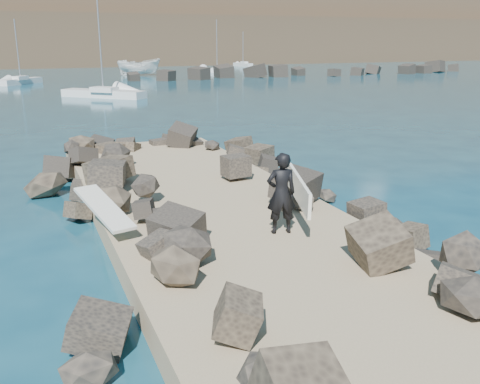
{
  "coord_description": "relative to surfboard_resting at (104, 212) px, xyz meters",
  "views": [
    {
      "loc": [
        -4.57,
        -12.15,
        4.95
      ],
      "look_at": [
        0.0,
        -1.0,
        1.5
      ],
      "focal_mm": 40.0,
      "sensor_mm": 36.0,
      "label": 1
    }
  ],
  "objects": [
    {
      "name": "surfer_with_board",
      "position": [
        3.83,
        -1.73,
        0.52
      ],
      "size": [
        1.2,
        2.29,
        1.91
      ],
      "color": "black",
      "rests_on": "jetty"
    },
    {
      "name": "boat_imported",
      "position": [
        14.74,
        65.53,
        0.13
      ],
      "size": [
        6.47,
        3.89,
        2.34
      ],
      "primitive_type": "imported",
      "rotation": [
        0.0,
        0.0,
        1.29
      ],
      "color": "silver",
      "rests_on": "ground"
    },
    {
      "name": "sailboat_d",
      "position": [
        28.25,
        70.08,
        -0.69
      ],
      "size": [
        4.35,
        6.63,
        8.11
      ],
      "color": "silver",
      "rests_on": "ground"
    },
    {
      "name": "headland",
      "position": [
        13.0,
        159.91,
        14.96
      ],
      "size": [
        360.0,
        140.0,
        32.0
      ],
      "primitive_type": "cube",
      "color": "#2D4919",
      "rests_on": "ground"
    },
    {
      "name": "sailboat_b",
      "position": [
        -1.18,
        54.97,
        -0.69
      ],
      "size": [
        4.89,
        5.38,
        7.32
      ],
      "color": "silver",
      "rests_on": "ground"
    },
    {
      "name": "sailboat_f",
      "position": [
        38.47,
        83.84,
        -0.69
      ],
      "size": [
        2.03,
        5.38,
        6.54
      ],
      "color": "silver",
      "rests_on": "ground"
    },
    {
      "name": "surfboard_resting",
      "position": [
        0.0,
        0.0,
        0.0
      ],
      "size": [
        1.14,
        2.38,
        0.08
      ],
      "primitive_type": "cube",
      "rotation": [
        0.0,
        0.0,
        0.25
      ],
      "color": "silver",
      "rests_on": "riprap_left"
    },
    {
      "name": "riprap_left",
      "position": [
        0.1,
        -1.59,
        -0.54
      ],
      "size": [
        2.6,
        22.0,
        1.0
      ],
      "primitive_type": "cube",
      "color": "black",
      "rests_on": "ground"
    },
    {
      "name": "breakwater_secondary",
      "position": [
        38.0,
        54.91,
        -0.44
      ],
      "size": [
        52.0,
        4.0,
        1.2
      ],
      "primitive_type": "cube",
      "color": "black",
      "rests_on": "ground"
    },
    {
      "name": "ground",
      "position": [
        3.0,
        -0.09,
        -1.04
      ],
      "size": [
        800.0,
        800.0,
        0.0
      ],
      "primitive_type": "plane",
      "color": "#0F384C",
      "rests_on": "ground"
    },
    {
      "name": "jetty",
      "position": [
        3.0,
        -2.09,
        -0.74
      ],
      "size": [
        6.0,
        26.0,
        0.6
      ],
      "primitive_type": "cube",
      "color": "#8C7759",
      "rests_on": "ground"
    },
    {
      "name": "sailboat_c",
      "position": [
        5.39,
        36.57,
        -0.69
      ],
      "size": [
        6.87,
        6.73,
        9.42
      ],
      "color": "silver",
      "rests_on": "ground"
    },
    {
      "name": "riprap_right",
      "position": [
        5.9,
        -1.59,
        -0.54
      ],
      "size": [
        2.6,
        22.0,
        1.0
      ],
      "primitive_type": "cube",
      "color": "black",
      "rests_on": "ground"
    }
  ]
}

